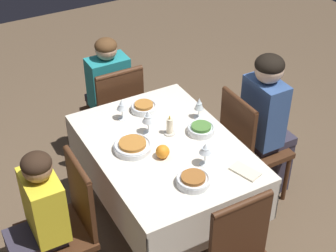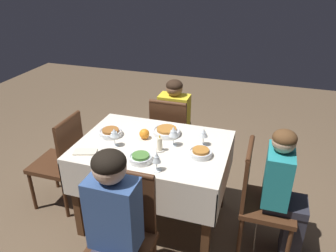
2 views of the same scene
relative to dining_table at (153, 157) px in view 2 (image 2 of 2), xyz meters
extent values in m
plane|color=brown|center=(0.00, 0.00, -0.65)|extent=(8.00, 8.00, 0.00)
cube|color=silver|center=(0.00, 0.00, 0.10)|extent=(1.18, 0.84, 0.04)
cube|color=silver|center=(0.00, 0.42, -0.06)|extent=(1.18, 0.01, 0.28)
cube|color=silver|center=(0.00, -0.42, -0.06)|extent=(1.18, 0.01, 0.28)
cube|color=silver|center=(0.59, 0.00, -0.06)|extent=(0.01, 0.84, 0.28)
cube|color=silver|center=(-0.59, 0.00, -0.06)|extent=(0.01, 0.84, 0.28)
cube|color=#4C2D19|center=(0.52, 0.35, -0.28)|extent=(0.06, 0.06, 0.73)
cube|color=#4C2D19|center=(-0.52, 0.35, -0.28)|extent=(0.06, 0.06, 0.73)
cube|color=#4C2D19|center=(0.52, -0.35, -0.28)|extent=(0.06, 0.06, 0.73)
cube|color=#4C2D19|center=(-0.52, -0.35, -0.28)|extent=(0.06, 0.06, 0.73)
cube|color=#472816|center=(0.04, -0.75, -0.23)|extent=(0.39, 0.39, 0.04)
cube|color=#472816|center=(0.04, -0.57, 0.01)|extent=(0.36, 0.03, 0.44)
cylinder|color=#472816|center=(0.04, -0.57, 0.23)|extent=(0.35, 0.04, 0.04)
cylinder|color=#472816|center=(-0.13, -0.58, -0.45)|extent=(0.03, 0.03, 0.39)
cube|color=#472816|center=(0.92, -0.04, -0.23)|extent=(0.39, 0.39, 0.04)
cube|color=#472816|center=(0.74, -0.04, 0.01)|extent=(0.03, 0.36, 0.44)
cylinder|color=#472816|center=(0.74, -0.04, 0.23)|extent=(0.04, 0.35, 0.04)
cylinder|color=#472816|center=(1.09, -0.21, -0.45)|extent=(0.03, 0.03, 0.39)
cylinder|color=#472816|center=(1.09, 0.13, -0.45)|extent=(0.03, 0.03, 0.39)
cylinder|color=#472816|center=(0.75, -0.21, -0.45)|extent=(0.03, 0.03, 0.39)
cylinder|color=#472816|center=(0.75, 0.13, -0.45)|extent=(0.03, 0.03, 0.39)
cube|color=#472816|center=(-0.06, 0.75, -0.23)|extent=(0.39, 0.39, 0.04)
cube|color=#472816|center=(-0.06, 0.57, 0.01)|extent=(0.36, 0.03, 0.44)
cylinder|color=#472816|center=(-0.06, 0.57, 0.23)|extent=(0.35, 0.04, 0.04)
cylinder|color=#472816|center=(0.11, 0.92, -0.45)|extent=(0.03, 0.03, 0.39)
cylinder|color=#472816|center=(-0.23, 0.92, -0.45)|extent=(0.03, 0.03, 0.39)
cylinder|color=#472816|center=(0.11, 0.58, -0.45)|extent=(0.03, 0.03, 0.39)
cylinder|color=#472816|center=(-0.23, 0.58, -0.45)|extent=(0.03, 0.03, 0.39)
cube|color=#472816|center=(-0.92, -0.04, -0.23)|extent=(0.39, 0.39, 0.04)
cube|color=#472816|center=(-0.74, -0.04, 0.01)|extent=(0.03, 0.36, 0.44)
cylinder|color=#472816|center=(-0.74, -0.04, 0.23)|extent=(0.04, 0.35, 0.04)
cylinder|color=#472816|center=(-1.09, 0.13, -0.45)|extent=(0.03, 0.03, 0.39)
cylinder|color=#472816|center=(-1.09, -0.21, -0.45)|extent=(0.03, 0.03, 0.39)
cylinder|color=#472816|center=(-0.75, 0.13, -0.45)|extent=(0.03, 0.03, 0.39)
cylinder|color=#472816|center=(-0.75, -0.21, -0.45)|extent=(0.03, 0.03, 0.39)
cube|color=#38568E|center=(0.04, -0.78, 0.08)|extent=(0.30, 0.18, 0.47)
sphere|color=beige|center=(0.04, -0.78, 0.40)|extent=(0.19, 0.19, 0.19)
ellipsoid|color=black|center=(0.04, -0.78, 0.44)|extent=(0.19, 0.19, 0.13)
cube|color=#282833|center=(1.12, -0.04, -0.43)|extent=(0.14, 0.22, 0.43)
cube|color=#282833|center=(1.04, -0.04, -0.18)|extent=(0.31, 0.24, 0.06)
cube|color=teal|center=(0.95, -0.04, 0.05)|extent=(0.18, 0.30, 0.40)
sphere|color=#D6A884|center=(0.95, -0.04, 0.32)|extent=(0.16, 0.16, 0.16)
ellipsoid|color=brown|center=(0.95, -0.04, 0.35)|extent=(0.16, 0.16, 0.11)
cube|color=#383342|center=(-0.06, 0.95, -0.43)|extent=(0.22, 0.14, 0.43)
cube|color=#383342|center=(-0.06, 0.87, -0.18)|extent=(0.24, 0.31, 0.06)
cube|color=yellow|center=(-0.06, 0.78, 0.04)|extent=(0.30, 0.18, 0.38)
sphere|color=#9E7051|center=(-0.06, 0.78, 0.30)|extent=(0.16, 0.16, 0.16)
ellipsoid|color=black|center=(-0.06, 0.78, 0.33)|extent=(0.16, 0.16, 0.11)
cylinder|color=silver|center=(0.00, -0.26, 0.13)|extent=(0.17, 0.17, 0.04)
torus|color=silver|center=(0.00, -0.26, 0.16)|extent=(0.17, 0.17, 0.01)
cylinder|color=#4C7F38|center=(0.00, -0.26, 0.16)|extent=(0.12, 0.12, 0.02)
cylinder|color=white|center=(0.15, -0.33, 0.12)|extent=(0.07, 0.07, 0.00)
cylinder|color=white|center=(0.15, -0.33, 0.15)|extent=(0.01, 0.01, 0.06)
cone|color=white|center=(0.15, -0.33, 0.22)|extent=(0.06, 0.06, 0.08)
cylinder|color=white|center=(0.15, -0.33, 0.21)|extent=(0.04, 0.04, 0.04)
cylinder|color=silver|center=(0.39, -0.06, 0.13)|extent=(0.17, 0.17, 0.04)
torus|color=silver|center=(0.39, -0.06, 0.16)|extent=(0.17, 0.17, 0.01)
cylinder|color=#B2702D|center=(0.39, -0.06, 0.16)|extent=(0.12, 0.12, 0.02)
cylinder|color=white|center=(0.37, 0.11, 0.12)|extent=(0.06, 0.06, 0.00)
cylinder|color=white|center=(0.37, 0.11, 0.16)|extent=(0.01, 0.01, 0.07)
cone|color=white|center=(0.37, 0.11, 0.23)|extent=(0.07, 0.07, 0.07)
cylinder|color=white|center=(0.37, 0.11, 0.21)|extent=(0.04, 0.04, 0.03)
cylinder|color=silver|center=(0.05, 0.19, 0.13)|extent=(0.23, 0.23, 0.04)
torus|color=silver|center=(0.05, 0.19, 0.16)|extent=(0.22, 0.22, 0.01)
cylinder|color=#B2702D|center=(0.05, 0.19, 0.16)|extent=(0.16, 0.16, 0.02)
cylinder|color=white|center=(0.16, 0.03, 0.12)|extent=(0.06, 0.06, 0.00)
cylinder|color=white|center=(0.16, 0.03, 0.16)|extent=(0.01, 0.01, 0.08)
cone|color=white|center=(0.16, 0.03, 0.24)|extent=(0.08, 0.08, 0.08)
cylinder|color=white|center=(0.16, 0.03, 0.22)|extent=(0.05, 0.05, 0.04)
cylinder|color=silver|center=(-0.38, 0.03, 0.13)|extent=(0.19, 0.19, 0.04)
torus|color=silver|center=(-0.38, 0.03, 0.16)|extent=(0.18, 0.18, 0.01)
cylinder|color=#995B28|center=(-0.38, 0.03, 0.16)|extent=(0.14, 0.14, 0.02)
cylinder|color=white|center=(-0.27, -0.11, 0.12)|extent=(0.06, 0.06, 0.00)
cylinder|color=white|center=(-0.27, -0.11, 0.16)|extent=(0.01, 0.01, 0.08)
cone|color=white|center=(-0.27, -0.11, 0.23)|extent=(0.07, 0.07, 0.06)
cylinder|color=white|center=(-0.27, -0.11, 0.22)|extent=(0.04, 0.04, 0.03)
cylinder|color=beige|center=(0.08, -0.08, 0.12)|extent=(0.07, 0.07, 0.01)
cylinder|color=beige|center=(0.08, -0.08, 0.18)|extent=(0.04, 0.04, 0.10)
ellipsoid|color=#F9C64C|center=(0.08, -0.08, 0.24)|extent=(0.01, 0.01, 0.03)
sphere|color=orange|center=(-0.10, 0.07, 0.16)|extent=(0.08, 0.08, 0.08)
cube|color=beige|center=(-0.44, -0.28, 0.12)|extent=(0.19, 0.13, 0.01)
camera|label=1|loc=(-2.17, 1.17, 2.01)|focal=55.00mm
camera|label=2|loc=(0.79, -2.09, 1.39)|focal=35.00mm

